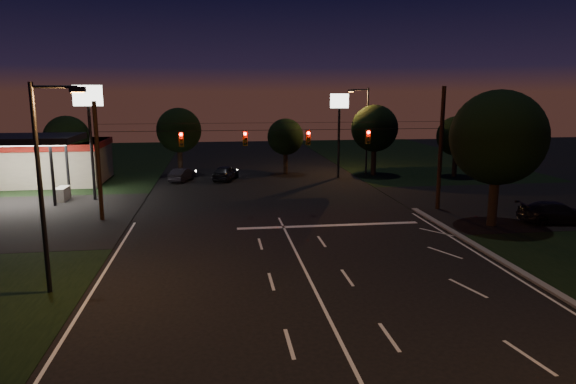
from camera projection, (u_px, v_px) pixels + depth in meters
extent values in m
plane|color=black|center=(318.00, 296.00, 21.95)|extent=(140.00, 140.00, 0.00)
cube|color=black|center=(529.00, 203.00, 40.19)|extent=(20.00, 16.00, 0.02)
cube|color=silver|center=(355.00, 370.00, 16.12)|extent=(0.14, 40.00, 0.01)
cube|color=silver|center=(329.00, 225.00, 33.53)|extent=(12.00, 0.50, 0.01)
cylinder|color=black|center=(437.00, 209.00, 38.15)|extent=(0.30, 0.30, 9.00)
cylinder|color=black|center=(102.00, 220.00, 34.92)|extent=(0.28, 0.28, 8.00)
cylinder|color=black|center=(277.00, 130.00, 35.38)|extent=(24.00, 0.03, 0.03)
cylinder|color=black|center=(277.00, 123.00, 35.28)|extent=(24.00, 0.02, 0.02)
cube|color=#3F3307|center=(181.00, 139.00, 34.61)|extent=(0.32, 0.26, 1.00)
sphere|color=#FF0705|center=(181.00, 134.00, 34.39)|extent=(0.22, 0.22, 0.22)
sphere|color=black|center=(181.00, 139.00, 34.45)|extent=(0.20, 0.20, 0.20)
sphere|color=black|center=(181.00, 144.00, 34.52)|extent=(0.20, 0.20, 0.20)
cube|color=#3F3307|center=(245.00, 138.00, 35.19)|extent=(0.32, 0.26, 1.00)
sphere|color=#FF0705|center=(245.00, 134.00, 34.97)|extent=(0.22, 0.22, 0.22)
sphere|color=black|center=(245.00, 139.00, 35.03)|extent=(0.20, 0.20, 0.20)
sphere|color=black|center=(245.00, 143.00, 35.09)|extent=(0.20, 0.20, 0.20)
cube|color=#3F3307|center=(308.00, 138.00, 35.78)|extent=(0.32, 0.26, 1.00)
sphere|color=#FF0705|center=(309.00, 133.00, 35.56)|extent=(0.22, 0.22, 0.22)
sphere|color=black|center=(309.00, 138.00, 35.62)|extent=(0.20, 0.20, 0.20)
sphere|color=black|center=(309.00, 143.00, 35.69)|extent=(0.20, 0.20, 0.20)
cube|color=#3F3307|center=(368.00, 137.00, 36.36)|extent=(0.32, 0.26, 1.00)
sphere|color=#FF0705|center=(369.00, 132.00, 36.14)|extent=(0.22, 0.22, 0.22)
sphere|color=black|center=(368.00, 137.00, 36.20)|extent=(0.20, 0.20, 0.20)
sphere|color=black|center=(368.00, 142.00, 36.26)|extent=(0.20, 0.20, 0.20)
cube|color=gray|center=(28.00, 162.00, 48.74)|extent=(14.00, 8.00, 4.00)
cube|color=maroon|center=(26.00, 144.00, 48.41)|extent=(14.20, 8.20, 0.60)
cube|color=black|center=(10.00, 139.00, 39.68)|extent=(10.00, 6.00, 0.50)
cube|color=white|center=(10.00, 143.00, 39.74)|extent=(9.60, 5.60, 0.06)
cube|color=gray|center=(62.00, 194.00, 41.01)|extent=(0.80, 2.00, 1.10)
cylinder|color=black|center=(53.00, 175.00, 38.71)|extent=(0.24, 0.24, 4.80)
cylinder|color=black|center=(67.00, 168.00, 42.60)|extent=(0.24, 0.24, 4.80)
cylinder|color=black|center=(92.00, 154.00, 40.73)|extent=(0.24, 0.24, 7.50)
cube|color=white|center=(88.00, 96.00, 39.86)|extent=(2.20, 0.30, 1.60)
cylinder|color=black|center=(339.00, 143.00, 51.51)|extent=(0.24, 0.24, 7.00)
cube|color=white|center=(339.00, 101.00, 50.70)|extent=(1.80, 0.30, 1.40)
cylinder|color=black|center=(41.00, 191.00, 21.48)|extent=(0.20, 0.20, 9.00)
cylinder|color=black|center=(54.00, 87.00, 20.78)|extent=(1.80, 0.12, 0.12)
cube|color=black|center=(77.00, 89.00, 20.92)|extent=(0.60, 0.35, 0.22)
cube|color=orange|center=(78.00, 92.00, 20.94)|extent=(0.45, 0.25, 0.04)
cylinder|color=black|center=(367.00, 131.00, 53.74)|extent=(0.20, 0.20, 9.00)
cylinder|color=black|center=(360.00, 90.00, 52.79)|extent=(1.80, 0.12, 0.12)
cube|color=black|center=(351.00, 91.00, 52.68)|extent=(0.60, 0.35, 0.22)
cube|color=orange|center=(351.00, 92.00, 52.71)|extent=(0.45, 0.25, 0.04)
cylinder|color=black|center=(494.00, 196.00, 33.10)|extent=(0.60, 0.60, 4.00)
sphere|color=black|center=(498.00, 137.00, 32.38)|extent=(6.00, 6.00, 6.00)
sphere|color=black|center=(503.00, 140.00, 32.93)|extent=(4.50, 4.50, 4.50)
sphere|color=black|center=(487.00, 139.00, 32.61)|extent=(4.20, 4.20, 4.20)
cylinder|color=black|center=(69.00, 168.00, 48.40)|extent=(0.49, 0.49, 3.00)
sphere|color=black|center=(67.00, 138.00, 47.86)|extent=(4.20, 4.20, 4.20)
sphere|color=black|center=(73.00, 139.00, 48.25)|extent=(3.15, 3.15, 3.15)
sphere|color=black|center=(63.00, 139.00, 48.03)|extent=(2.94, 2.94, 2.94)
cylinder|color=black|center=(180.00, 159.00, 53.61)|extent=(0.52, 0.52, 3.25)
sphere|color=black|center=(179.00, 130.00, 53.02)|extent=(4.60, 4.60, 4.60)
sphere|color=black|center=(184.00, 131.00, 53.45)|extent=(3.45, 3.45, 3.45)
sphere|color=black|center=(175.00, 131.00, 53.21)|extent=(3.22, 3.22, 3.22)
cylinder|color=black|center=(285.00, 161.00, 54.17)|extent=(0.47, 0.47, 2.75)
sphere|color=black|center=(285.00, 137.00, 53.67)|extent=(3.80, 3.80, 3.80)
sphere|color=black|center=(289.00, 138.00, 54.02)|extent=(2.85, 2.85, 2.85)
sphere|color=black|center=(282.00, 137.00, 53.82)|extent=(2.66, 2.66, 2.66)
cylinder|color=black|center=(374.00, 159.00, 53.37)|extent=(0.53, 0.53, 3.40)
sphere|color=black|center=(375.00, 128.00, 52.75)|extent=(4.80, 4.80, 4.80)
sphere|color=black|center=(378.00, 129.00, 53.20)|extent=(3.60, 3.60, 3.60)
sphere|color=black|center=(369.00, 129.00, 52.94)|extent=(3.36, 3.36, 3.36)
cylinder|color=black|center=(455.00, 163.00, 52.55)|extent=(0.48, 0.48, 2.90)
sphere|color=black|center=(457.00, 136.00, 52.02)|extent=(4.00, 4.00, 4.00)
sphere|color=black|center=(459.00, 137.00, 52.39)|extent=(3.00, 3.00, 3.00)
sphere|color=black|center=(452.00, 137.00, 52.18)|extent=(2.80, 2.80, 2.80)
imported|color=black|center=(226.00, 173.00, 50.60)|extent=(2.98, 4.68, 1.48)
imported|color=black|center=(182.00, 174.00, 50.13)|extent=(2.55, 4.12, 1.28)
imported|color=black|center=(557.00, 213.00, 33.97)|extent=(5.21, 2.69, 1.44)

